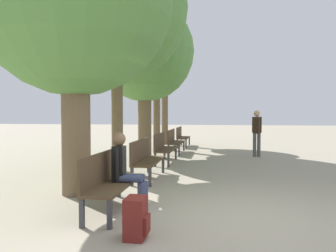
% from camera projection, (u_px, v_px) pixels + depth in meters
% --- Properties ---
extents(ground_plane, '(80.00, 80.00, 0.00)m').
position_uv_depth(ground_plane, '(240.00, 222.00, 4.53)').
color(ground_plane, gray).
extents(bench_row_0, '(0.47, 1.70, 0.90)m').
position_uv_depth(bench_row_0, '(109.00, 178.00, 5.06)').
color(bench_row_0, '#4C3823').
rests_on(bench_row_0, ground_plane).
extents(bench_row_1, '(0.47, 1.70, 0.90)m').
position_uv_depth(bench_row_1, '(145.00, 157.00, 7.54)').
color(bench_row_1, '#4C3823').
rests_on(bench_row_1, ground_plane).
extents(bench_row_2, '(0.47, 1.70, 0.90)m').
position_uv_depth(bench_row_2, '(163.00, 146.00, 10.02)').
color(bench_row_2, '#4C3823').
rests_on(bench_row_2, ground_plane).
extents(bench_row_3, '(0.47, 1.70, 0.90)m').
position_uv_depth(bench_row_3, '(174.00, 140.00, 12.50)').
color(bench_row_3, '#4C3823').
rests_on(bench_row_3, ground_plane).
extents(bench_row_4, '(0.47, 1.70, 0.90)m').
position_uv_depth(bench_row_4, '(181.00, 135.00, 14.97)').
color(bench_row_4, '#4C3823').
rests_on(bench_row_4, ground_plane).
extents(tree_row_1, '(3.69, 3.69, 6.02)m').
position_uv_depth(tree_row_1, '(117.00, 11.00, 8.41)').
color(tree_row_1, brown).
rests_on(tree_row_1, ground_plane).
extents(tree_row_2, '(3.52, 3.52, 5.46)m').
position_uv_depth(tree_row_2, '(144.00, 53.00, 11.59)').
color(tree_row_2, brown).
rests_on(tree_row_2, ground_plane).
extents(tree_row_3, '(3.01, 3.01, 5.87)m').
position_uv_depth(tree_row_3, '(157.00, 47.00, 13.85)').
color(tree_row_3, brown).
rests_on(tree_row_3, ground_plane).
extents(tree_row_4, '(2.22, 2.22, 5.03)m').
position_uv_depth(tree_row_4, '(165.00, 66.00, 15.94)').
color(tree_row_4, brown).
rests_on(tree_row_4, ground_plane).
extents(person_seated, '(0.56, 0.32, 1.21)m').
position_uv_depth(person_seated, '(126.00, 168.00, 5.16)').
color(person_seated, '#384260').
rests_on(person_seated, ground_plane).
extents(backpack, '(0.28, 0.33, 0.50)m').
position_uv_depth(backpack, '(136.00, 218.00, 3.92)').
color(backpack, maroon).
rests_on(backpack, ground_plane).
extents(pedestrian_near, '(0.33, 0.27, 1.62)m').
position_uv_depth(pedestrian_near, '(257.00, 130.00, 11.38)').
color(pedestrian_near, '#4C4C4C').
rests_on(pedestrian_near, ground_plane).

